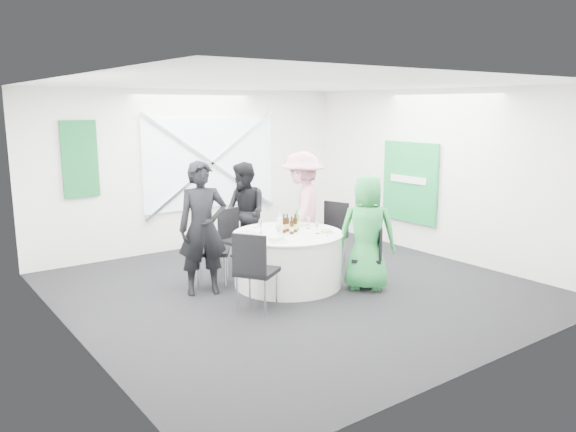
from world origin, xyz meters
TOP-DOWN VIEW (x-y plane):
  - floor at (0.00, 0.00)m, footprint 6.00×6.00m
  - ceiling at (0.00, 0.00)m, footprint 6.00×6.00m
  - wall_back at (0.00, 3.00)m, footprint 6.00×0.00m
  - wall_front at (0.00, -3.00)m, footprint 6.00×0.00m
  - wall_left at (-3.00, 0.00)m, footprint 0.00×6.00m
  - wall_right at (3.00, 0.00)m, footprint 0.00×6.00m
  - window_panel at (0.30, 2.96)m, footprint 2.60×0.03m
  - window_brace_a at (0.30, 2.92)m, footprint 2.63×0.05m
  - window_brace_b at (0.30, 2.92)m, footprint 2.63×0.05m
  - green_banner at (-2.00, 2.95)m, footprint 0.55×0.04m
  - green_sign at (2.94, 0.60)m, footprint 0.05×1.20m
  - banquet_table at (0.00, 0.20)m, footprint 1.56×1.56m
  - chair_back at (-0.22, 1.32)m, footprint 0.51×0.52m
  - chair_back_left at (-0.96, 0.86)m, footprint 0.65×0.65m
  - chair_back_right at (1.14, 0.58)m, footprint 0.59×0.58m
  - chair_front_right at (0.85, -0.62)m, footprint 0.56×0.56m
  - chair_front_left at (-0.98, -0.43)m, footprint 0.64×0.64m
  - person_man_back_left at (-1.14, 0.58)m, footprint 0.76×0.62m
  - person_man_back at (0.08, 1.49)m, footprint 0.49×0.83m
  - person_woman_pink at (0.78, 0.88)m, footprint 1.24×1.18m
  - person_woman_green at (0.77, -0.59)m, footprint 0.91×0.92m
  - plate_back at (-0.01, 0.77)m, footprint 0.25×0.25m
  - plate_back_left at (-0.47, 0.52)m, footprint 0.25×0.25m
  - plate_back_right at (0.46, 0.43)m, footprint 0.27×0.27m
  - plate_front_right at (0.43, -0.12)m, footprint 0.25×0.25m
  - plate_front_left at (-0.41, -0.15)m, footprint 0.27×0.27m
  - napkin at (-0.44, -0.13)m, footprint 0.23×0.19m
  - beer_bottle_a at (-0.04, 0.24)m, footprint 0.06×0.06m
  - beer_bottle_b at (0.04, 0.28)m, footprint 0.06×0.06m
  - beer_bottle_c at (0.10, 0.17)m, footprint 0.06×0.06m
  - beer_bottle_d at (-0.00, 0.11)m, footprint 0.06×0.06m
  - green_water_bottle at (0.20, 0.26)m, footprint 0.08×0.08m
  - clear_water_bottle at (-0.17, 0.16)m, footprint 0.08×0.08m
  - wine_glass_a at (0.22, 0.48)m, footprint 0.07×0.07m
  - wine_glass_b at (-0.24, 0.52)m, footprint 0.07×0.07m
  - wine_glass_c at (0.28, -0.09)m, footprint 0.07×0.07m
  - wine_glass_d at (0.40, 0.24)m, footprint 0.07×0.07m
  - wine_glass_e at (-0.31, -0.00)m, footprint 0.07×0.07m
  - wine_glass_f at (-0.33, 0.40)m, footprint 0.07×0.07m
  - fork_a at (0.55, 0.37)m, footprint 0.10×0.13m
  - knife_a at (0.36, 0.65)m, footprint 0.10×0.13m
  - fork_b at (0.20, 0.74)m, footprint 0.15×0.02m
  - knife_b at (-0.16, 0.75)m, footprint 0.15×0.02m
  - fork_c at (0.32, -0.28)m, footprint 0.11×0.13m
  - knife_c at (0.51, -0.07)m, footprint 0.12×0.12m

SIDE VIEW (x-z plane):
  - floor at x=0.00m, z-range 0.00..0.00m
  - banquet_table at x=0.00m, z-range 0.00..0.76m
  - chair_front_right at x=0.85m, z-range 0.07..0.95m
  - chair_back at x=-0.22m, z-range 0.08..1.03m
  - chair_front_left at x=-0.98m, z-range 0.09..1.11m
  - chair_back_right at x=1.14m, z-range 0.09..1.11m
  - chair_back_left at x=-0.96m, z-range 0.09..1.12m
  - fork_a at x=0.55m, z-range 0.76..0.77m
  - knife_a at x=0.36m, z-range 0.76..0.77m
  - fork_b at x=0.20m, z-range 0.76..0.77m
  - knife_b at x=-0.16m, z-range 0.76..0.77m
  - fork_c at x=0.32m, z-range 0.76..0.77m
  - knife_c at x=0.51m, z-range 0.76..0.77m
  - plate_back at x=-0.01m, z-range 0.76..0.77m
  - plate_back_left at x=-0.47m, z-range 0.76..0.77m
  - plate_front_left at x=-0.41m, z-range 0.76..0.77m
  - plate_back_right at x=0.46m, z-range 0.76..0.80m
  - plate_front_right at x=0.43m, z-range 0.76..0.80m
  - napkin at x=-0.44m, z-range 0.78..0.83m
  - person_woman_green at x=0.77m, z-range 0.00..1.61m
  - person_man_back at x=0.08m, z-range 0.00..1.65m
  - beer_bottle_d at x=0.00m, z-range 0.73..0.98m
  - beer_bottle_b at x=0.04m, z-range 0.73..0.98m
  - beer_bottle_c at x=0.10m, z-range 0.73..0.99m
  - beer_bottle_a at x=-0.04m, z-range 0.73..1.00m
  - green_water_bottle at x=0.20m, z-range 0.73..1.02m
  - clear_water_bottle at x=-0.17m, z-range 0.73..1.03m
  - wine_glass_a at x=0.22m, z-range 0.80..0.97m
  - wine_glass_b at x=-0.24m, z-range 0.80..0.97m
  - wine_glass_c at x=0.28m, z-range 0.80..0.97m
  - wine_glass_d at x=0.40m, z-range 0.80..0.97m
  - wine_glass_e at x=-0.31m, z-range 0.80..0.97m
  - wine_glass_f at x=-0.33m, z-range 0.80..0.97m
  - person_man_back_left at x=-1.14m, z-range 0.00..1.81m
  - person_woman_pink at x=0.78m, z-range 0.00..1.82m
  - green_sign at x=2.94m, z-range 0.50..1.90m
  - wall_back at x=0.00m, z-range -1.60..4.40m
  - wall_front at x=0.00m, z-range -1.60..4.40m
  - wall_left at x=-3.00m, z-range -1.60..4.40m
  - wall_right at x=3.00m, z-range -1.60..4.40m
  - window_panel at x=0.30m, z-range 0.70..2.30m
  - window_brace_a at x=0.30m, z-range 0.58..2.42m
  - window_brace_b at x=0.30m, z-range 0.58..2.42m
  - green_banner at x=-2.00m, z-range 1.10..2.30m
  - ceiling at x=0.00m, z-range 2.80..2.80m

